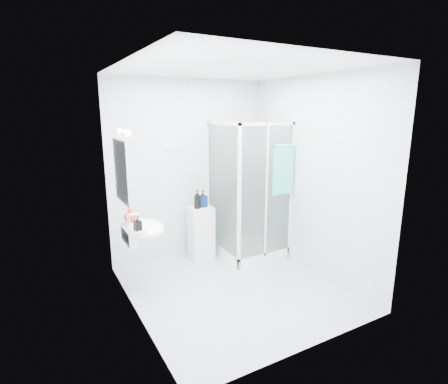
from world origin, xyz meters
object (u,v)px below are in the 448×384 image
hand_towel (283,168)px  shampoo_bottle_a (197,199)px  wall_basin (142,230)px  soap_dispenser_orange (130,215)px  soap_dispenser_black (138,223)px  storage_cabinet (201,233)px  shampoo_bottle_b (203,199)px  shower_enclosure (247,228)px

hand_towel → shampoo_bottle_a: hand_towel is taller
wall_basin → soap_dispenser_orange: soap_dispenser_orange is taller
soap_dispenser_black → storage_cabinet: bearing=34.7°
shampoo_bottle_a → soap_dispenser_orange: size_ratio=1.43×
shampoo_bottle_b → shampoo_bottle_a: bearing=-160.4°
shower_enclosure → hand_towel: shower_enclosure is taller
shampoo_bottle_a → storage_cabinet: bearing=33.0°
shampoo_bottle_a → soap_dispenser_orange: (-1.06, -0.42, 0.04)m
soap_dispenser_black → shampoo_bottle_b: bearing=33.6°
storage_cabinet → shampoo_bottle_a: (-0.07, -0.05, 0.53)m
hand_towel → shampoo_bottle_a: bearing=147.9°
shampoo_bottle_b → soap_dispenser_black: bearing=-146.4°
shower_enclosure → storage_cabinet: bearing=155.5°
hand_towel → soap_dispenser_black: size_ratio=4.34×
wall_basin → hand_towel: 2.07m
soap_dispenser_black → soap_dispenser_orange: bearing=89.6°
shower_enclosure → shampoo_bottle_b: size_ratio=8.20×
hand_towel → shampoo_bottle_a: (-1.01, 0.64, -0.46)m
hand_towel → soap_dispenser_orange: bearing=174.1°
shampoo_bottle_b → soap_dispenser_orange: soap_dispenser_orange is taller
soap_dispenser_black → hand_towel: bearing=2.9°
wall_basin → shampoo_bottle_b: 1.23m
shampoo_bottle_a → shampoo_bottle_b: 0.11m
wall_basin → soap_dispenser_black: 0.26m
hand_towel → shampoo_bottle_b: 1.23m
shampoo_bottle_b → hand_towel: bearing=-36.5°
shampoo_bottle_b → shower_enclosure: bearing=-24.9°
shower_enclosure → hand_towel: size_ratio=2.87×
storage_cabinet → shampoo_bottle_b: size_ratio=3.23×
shower_enclosure → hand_towel: 1.07m
hand_towel → soap_dispenser_orange: size_ratio=3.71×
shampoo_bottle_b → soap_dispenser_orange: 1.25m
shower_enclosure → soap_dispenser_black: size_ratio=12.45×
shower_enclosure → shampoo_bottle_a: (-0.69, 0.23, 0.47)m
shower_enclosure → shampoo_bottle_b: 0.79m
shower_enclosure → storage_cabinet: 0.68m
wall_basin → shampoo_bottle_b: shampoo_bottle_b is taller
storage_cabinet → shampoo_bottle_a: 0.53m
shampoo_bottle_a → soap_dispenser_orange: bearing=-158.4°
hand_towel → soap_dispenser_black: (-2.08, -0.10, -0.44)m
wall_basin → soap_dispenser_orange: 0.23m
soap_dispenser_black → wall_basin: bearing=62.2°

